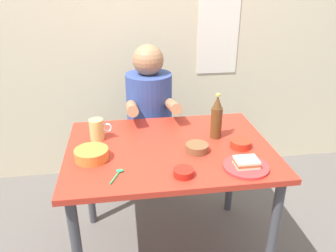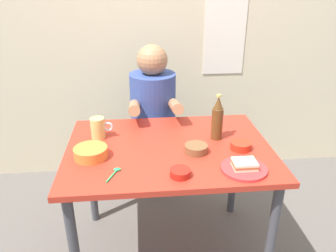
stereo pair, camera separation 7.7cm
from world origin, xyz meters
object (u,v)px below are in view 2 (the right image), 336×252
(stool, at_px, (154,153))
(beer_mug, at_px, (98,128))
(dining_table, at_px, (169,162))
(plate_orange, at_px, (244,169))
(beer_bottle, at_px, (217,119))
(sandwich, at_px, (244,164))
(person_seated, at_px, (153,102))
(sambal_bowl_red, at_px, (180,172))

(stool, relative_size, beer_mug, 3.57)
(stool, bearing_deg, dining_table, -85.40)
(dining_table, height_order, plate_orange, plate_orange)
(plate_orange, distance_m, beer_bottle, 0.36)
(dining_table, distance_m, stool, 0.70)
(beer_bottle, bearing_deg, beer_mug, 173.80)
(dining_table, bearing_deg, sandwich, -38.80)
(stool, xyz_separation_m, plate_orange, (0.38, -0.90, 0.40))
(person_seated, relative_size, beer_bottle, 2.75)
(dining_table, height_order, sambal_bowl_red, sambal_bowl_red)
(beer_mug, bearing_deg, sambal_bowl_red, -46.78)
(stool, height_order, person_seated, person_seated)
(stool, bearing_deg, person_seated, -90.00)
(plate_orange, relative_size, sandwich, 2.00)
(dining_table, xyz_separation_m, sandwich, (0.33, -0.27, 0.13))
(sandwich, bearing_deg, plate_orange, 0.00)
(plate_orange, xyz_separation_m, beer_bottle, (-0.06, 0.34, 0.11))
(person_seated, height_order, beer_mug, person_seated)
(plate_orange, relative_size, beer_mug, 1.75)
(beer_bottle, distance_m, sambal_bowl_red, 0.45)
(plate_orange, bearing_deg, dining_table, 141.20)
(stool, distance_m, person_seated, 0.42)
(stool, height_order, sambal_bowl_red, sambal_bowl_red)
(stool, bearing_deg, beer_bottle, -59.44)
(person_seated, bearing_deg, plate_orange, -66.61)
(person_seated, height_order, sandwich, person_seated)
(plate_orange, xyz_separation_m, sambal_bowl_red, (-0.31, -0.02, 0.01))
(beer_mug, bearing_deg, plate_orange, -29.96)
(beer_mug, relative_size, sambal_bowl_red, 1.31)
(person_seated, bearing_deg, beer_mug, -125.35)
(person_seated, distance_m, sambal_bowl_red, 0.91)
(dining_table, distance_m, beer_bottle, 0.36)
(sandwich, bearing_deg, sambal_bowl_red, -175.98)
(person_seated, relative_size, sambal_bowl_red, 7.49)
(dining_table, bearing_deg, beer_bottle, 15.04)
(dining_table, bearing_deg, beer_mug, 159.20)
(plate_orange, xyz_separation_m, beer_mug, (-0.72, 0.41, 0.05))
(beer_bottle, bearing_deg, dining_table, -164.96)
(sandwich, xyz_separation_m, beer_mug, (-0.72, 0.41, 0.03))
(dining_table, relative_size, beer_mug, 8.73)
(sandwich, height_order, beer_bottle, beer_bottle)
(stool, bearing_deg, sambal_bowl_red, -85.37)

